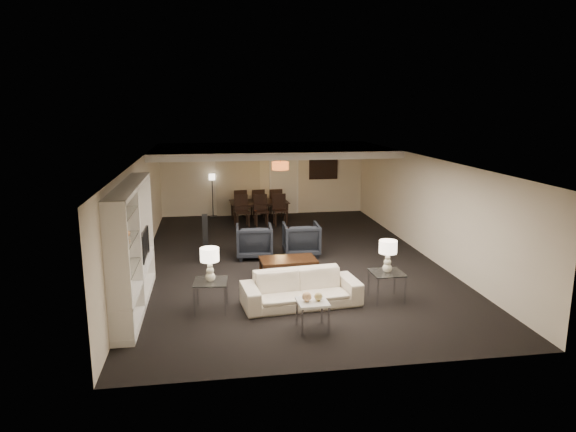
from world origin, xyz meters
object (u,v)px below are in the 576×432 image
(table_lamp_left, at_px, (210,265))
(chair_fl, at_px, (240,204))
(television, at_px, (140,245))
(chair_nl, at_px, (242,211))
(armchair_right, at_px, (301,239))
(chair_fm, at_px, (257,203))
(floor_lamp, at_px, (213,196))
(side_table_left, at_px, (211,296))
(vase_amber, at_px, (125,232))
(coffee_table, at_px, (288,268))
(chair_fr, at_px, (275,203))
(pendant_light, at_px, (280,166))
(sofa, at_px, (301,289))
(marble_table, at_px, (312,315))
(floor_speaker, at_px, (205,239))
(side_table_right, at_px, (386,286))
(armchair_left, at_px, (254,241))
(dining_table, at_px, (259,211))
(chair_nm, at_px, (261,211))
(chair_nr, at_px, (280,210))
(table_lamp_right, at_px, (388,256))
(vase_blue, at_px, (124,266))

(table_lamp_left, relative_size, chair_fl, 0.65)
(television, relative_size, chair_nl, 0.99)
(armchair_right, relative_size, chair_nl, 0.93)
(chair_fm, height_order, floor_lamp, floor_lamp)
(side_table_left, distance_m, television, 1.90)
(table_lamp_left, distance_m, vase_amber, 1.64)
(coffee_table, xyz_separation_m, chair_fr, (0.53, 6.37, 0.27))
(pendant_light, bearing_deg, sofa, -94.50)
(table_lamp_left, distance_m, marble_table, 2.12)
(floor_speaker, height_order, chair_fm, floor_speaker)
(side_table_right, xyz_separation_m, chair_fl, (-2.37, 7.97, 0.20))
(armchair_right, height_order, chair_nl, chair_nl)
(armchair_left, bearing_deg, chair_nl, -85.84)
(vase_amber, height_order, chair_fr, vase_amber)
(pendant_light, bearing_deg, armchair_left, -109.27)
(dining_table, distance_m, chair_nm, 0.67)
(chair_nl, relative_size, chair_nr, 1.00)
(table_lamp_right, height_order, chair_nm, table_lamp_right)
(side_table_right, relative_size, table_lamp_right, 0.97)
(side_table_right, xyz_separation_m, floor_lamp, (-3.27, 8.17, 0.46))
(pendant_light, distance_m, chair_nm, 1.56)
(side_table_left, xyz_separation_m, chair_nl, (1.03, 6.67, 0.20))
(pendant_light, bearing_deg, chair_nm, 161.54)
(floor_speaker, relative_size, chair_nr, 1.22)
(chair_fm, bearing_deg, table_lamp_left, 72.22)
(vase_amber, height_order, chair_nm, vase_amber)
(sofa, height_order, armchair_left, armchair_left)
(marble_table, bearing_deg, floor_lamp, 99.61)
(marble_table, bearing_deg, chair_fr, 86.67)
(table_lamp_left, bearing_deg, chair_nm, 76.28)
(armchair_left, bearing_deg, vase_blue, 60.94)
(side_table_left, xyz_separation_m, table_lamp_right, (3.40, 0.00, 0.60))
(dining_table, bearing_deg, chair_nr, -50.52)
(side_table_right, distance_m, chair_nr, 6.77)
(chair_nl, height_order, chair_fr, same)
(armchair_left, height_order, marble_table, armchair_left)
(coffee_table, relative_size, side_table_left, 2.00)
(television, bearing_deg, table_lamp_left, -128.49)
(side_table_left, distance_m, side_table_right, 3.40)
(sofa, relative_size, television, 2.29)
(armchair_right, bearing_deg, table_lamp_left, 57.26)
(sofa, distance_m, coffee_table, 1.60)
(dining_table, distance_m, floor_lamp, 1.77)
(chair_fm, xyz_separation_m, floor_lamp, (-1.50, 0.21, 0.25))
(vase_blue, relative_size, chair_fr, 0.19)
(chair_nr, bearing_deg, side_table_right, -83.34)
(coffee_table, relative_size, dining_table, 0.65)
(side_table_right, xyz_separation_m, chair_fr, (-1.17, 7.97, 0.20))
(chair_fl, height_order, floor_lamp, floor_lamp)
(sofa, height_order, vase_blue, vase_blue)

